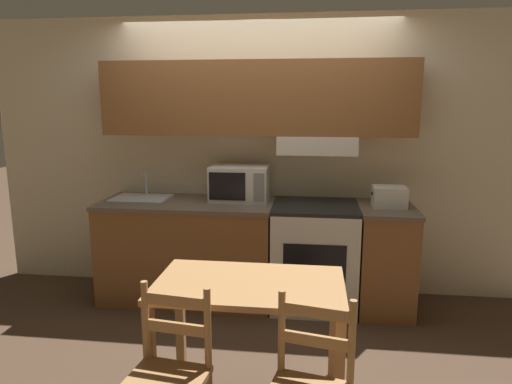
% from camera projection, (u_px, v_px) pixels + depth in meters
% --- Properties ---
extents(ground_plane, '(16.00, 16.00, 0.00)m').
position_uv_depth(ground_plane, '(258.00, 286.00, 4.51)').
color(ground_plane, '#4C3828').
extents(wall_back, '(5.13, 0.38, 2.55)m').
position_uv_depth(wall_back, '(259.00, 131.00, 4.15)').
color(wall_back, beige).
rests_on(wall_back, ground_plane).
extents(lower_counter_main, '(1.55, 0.70, 0.91)m').
position_uv_depth(lower_counter_main, '(189.00, 250.00, 4.16)').
color(lower_counter_main, brown).
rests_on(lower_counter_main, ground_plane).
extents(lower_counter_right_stub, '(0.47, 0.70, 0.91)m').
position_uv_depth(lower_counter_right_stub, '(384.00, 258.00, 3.95)').
color(lower_counter_right_stub, brown).
rests_on(lower_counter_right_stub, ground_plane).
extents(stove_range, '(0.72, 0.68, 0.91)m').
position_uv_depth(stove_range, '(314.00, 255.00, 4.02)').
color(stove_range, white).
rests_on(stove_range, ground_plane).
extents(microwave, '(0.51, 0.38, 0.31)m').
position_uv_depth(microwave, '(240.00, 183.00, 4.10)').
color(microwave, white).
rests_on(microwave, lower_counter_main).
extents(toaster, '(0.29, 0.21, 0.18)m').
position_uv_depth(toaster, '(389.00, 197.00, 3.83)').
color(toaster, white).
rests_on(toaster, lower_counter_right_stub).
extents(sink_basin, '(0.50, 0.38, 0.26)m').
position_uv_depth(sink_basin, '(141.00, 198.00, 4.12)').
color(sink_basin, '#B7BABF').
rests_on(sink_basin, lower_counter_main).
extents(dining_table, '(1.10, 0.65, 0.76)m').
position_uv_depth(dining_table, '(249.00, 301.00, 2.67)').
color(dining_table, '#B27F4C').
rests_on(dining_table, ground_plane).
extents(chair_left_of_table, '(0.43, 0.43, 0.88)m').
position_uv_depth(chair_left_of_table, '(167.00, 380.00, 2.25)').
color(chair_left_of_table, '#B27F4C').
rests_on(chair_left_of_table, ground_plane).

